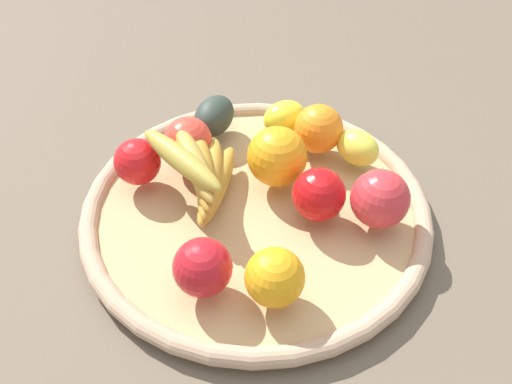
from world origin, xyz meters
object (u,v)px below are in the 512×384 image
orange_2 (319,129)px  banana_bunch (201,171)px  apple_2 (380,199)px  apple_0 (137,162)px  apple_4 (319,195)px  avocado (214,116)px  lemon_0 (284,117)px  apple_3 (203,267)px  apple_1 (188,141)px  orange_0 (277,156)px  lemon_1 (358,148)px  orange_1 (275,277)px

orange_2 → banana_bunch: banana_bunch is taller
apple_2 → apple_0: bearing=-113.8°
banana_bunch → apple_0: banana_bunch is taller
apple_4 → avocado: size_ratio=0.86×
lemon_0 → apple_3: bearing=-29.6°
apple_2 → apple_0: apple_2 is taller
apple_1 → apple_3: bearing=-1.2°
orange_0 → apple_3: bearing=-36.0°
apple_3 → lemon_0: size_ratio=1.02×
orange_2 → lemon_1: bearing=51.7°
apple_3 → apple_0: bearing=-161.2°
apple_3 → lemon_0: (-0.27, 0.15, -0.01)m
orange_1 → apple_2: 0.18m
apple_1 → apple_2: (0.16, 0.23, 0.00)m
orange_2 → lemon_0: 0.06m
orange_2 → lemon_1: 0.06m
apple_4 → orange_0: (-0.08, -0.04, 0.01)m
lemon_0 → lemon_1: (0.09, 0.09, -0.00)m
lemon_1 → lemon_0: bearing=-134.8°
orange_1 → apple_2: size_ratio=0.91×
orange_0 → banana_bunch: bearing=-83.8°
orange_1 → avocado: (-0.32, -0.03, -0.01)m
avocado → apple_3: 0.29m
apple_4 → banana_bunch: banana_bunch is taller
apple_4 → apple_0: 0.25m
lemon_1 → avocado: bearing=-118.8°
apple_1 → lemon_1: (0.05, 0.24, -0.01)m
banana_bunch → apple_3: bearing=-5.9°
apple_4 → orange_0: bearing=-152.5°
apple_2 → lemon_1: (-0.12, 0.01, -0.01)m
avocado → orange_0: size_ratio=0.98×
lemon_0 → apple_0: size_ratio=1.05×
lemon_0 → orange_2: bearing=38.8°
orange_1 → lemon_1: 0.27m
orange_0 → banana_bunch: 0.11m
apple_3 → lemon_1: (-0.18, 0.24, -0.01)m
apple_2 → orange_2: bearing=-165.8°
apple_2 → apple_0: 0.33m
apple_2 → banana_bunch: 0.23m
apple_4 → orange_1: (0.12, -0.08, -0.00)m
avocado → lemon_0: size_ratio=1.19×
apple_2 → banana_bunch: banana_bunch is taller
orange_2 → apple_0: (0.02, -0.26, -0.00)m
apple_4 → apple_0: apple_4 is taller
apple_4 → orange_2: bearing=165.5°
apple_4 → lemon_1: apple_4 is taller
orange_2 → lemon_0: (-0.05, -0.04, -0.01)m
orange_1 → avocado: bearing=-174.8°
apple_4 → lemon_1: 0.12m
orange_2 → banana_bunch: bearing=-69.3°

